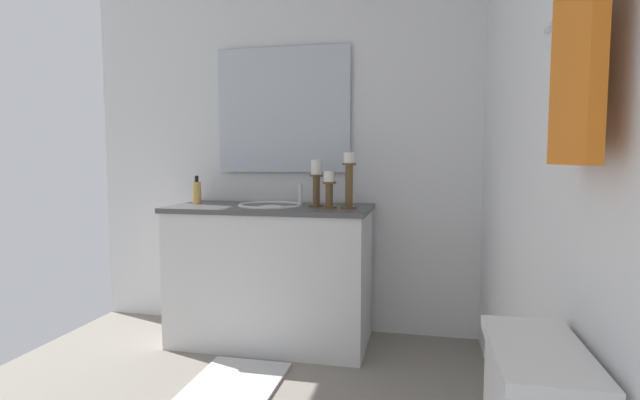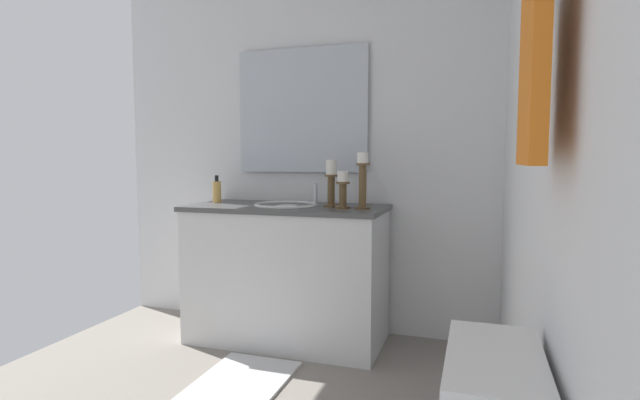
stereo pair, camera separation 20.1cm
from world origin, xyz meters
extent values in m
cube|color=white|center=(0.00, 1.32, 1.23)|extent=(3.16, 0.04, 2.45)
cube|color=white|center=(-1.58, 0.00, 1.23)|extent=(0.04, 2.65, 2.45)
cube|color=silver|center=(-1.26, 0.03, 0.41)|extent=(0.55, 1.19, 0.82)
cube|color=#4C4C4C|center=(-1.26, 0.03, 0.84)|extent=(0.58, 1.22, 0.03)
sphere|color=black|center=(-1.36, -0.58, 0.45)|extent=(0.02, 0.02, 0.02)
sphere|color=black|center=(-1.16, -0.58, 0.45)|extent=(0.02, 0.02, 0.02)
ellipsoid|color=white|center=(-1.26, 0.03, 0.81)|extent=(0.38, 0.30, 0.11)
torus|color=white|center=(-1.26, 0.03, 0.86)|extent=(0.40, 0.40, 0.02)
cylinder|color=silver|center=(-1.26, 0.22, 0.92)|extent=(0.02, 0.02, 0.14)
cube|color=silver|center=(-1.54, 0.03, 1.46)|extent=(0.02, 0.90, 0.82)
cylinder|color=brown|center=(-1.19, 0.53, 0.86)|extent=(0.09, 0.09, 0.01)
cylinder|color=brown|center=(-1.19, 0.53, 0.98)|extent=(0.04, 0.04, 0.25)
cylinder|color=brown|center=(-1.19, 0.53, 1.11)|extent=(0.08, 0.08, 0.01)
cylinder|color=white|center=(-1.19, 0.53, 1.15)|extent=(0.06, 0.06, 0.06)
cylinder|color=brown|center=(-1.19, 0.41, 0.86)|extent=(0.09, 0.09, 0.01)
cylinder|color=brown|center=(-1.19, 0.41, 0.93)|extent=(0.04, 0.04, 0.14)
cylinder|color=brown|center=(-1.19, 0.41, 1.00)|extent=(0.08, 0.08, 0.01)
cylinder|color=white|center=(-1.19, 0.41, 1.04)|extent=(0.06, 0.06, 0.06)
cylinder|color=brown|center=(-1.27, 0.31, 0.86)|extent=(0.09, 0.09, 0.01)
cylinder|color=brown|center=(-1.27, 0.31, 0.95)|extent=(0.04, 0.04, 0.18)
cylinder|color=brown|center=(-1.27, 0.31, 1.04)|extent=(0.08, 0.08, 0.01)
cylinder|color=white|center=(-1.27, 0.31, 1.09)|extent=(0.06, 0.06, 0.09)
cylinder|color=#E5B259|center=(-1.30, -0.48, 0.92)|extent=(0.06, 0.06, 0.14)
cylinder|color=black|center=(-1.30, -0.48, 1.01)|extent=(0.02, 0.02, 0.04)
cube|color=white|center=(0.50, 1.19, 0.73)|extent=(0.38, 0.19, 0.03)
cube|color=orange|center=(0.49, 1.25, 1.31)|extent=(0.28, 0.03, 0.37)
cube|color=silver|center=(-0.63, 0.03, 0.01)|extent=(0.60, 0.44, 0.02)
camera|label=1|loc=(1.56, 0.96, 1.14)|focal=27.12mm
camera|label=2|loc=(1.51, 1.15, 1.14)|focal=27.12mm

